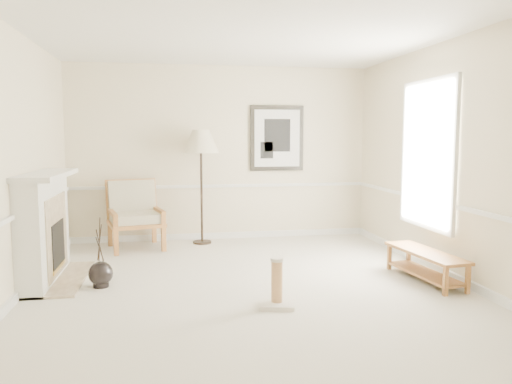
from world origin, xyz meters
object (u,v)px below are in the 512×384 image
floor_vase (101,274)px  scratching_post (277,291)px  floor_lamp (201,145)px  bench (425,261)px  armchair (134,211)px

floor_vase → scratching_post: bearing=-27.7°
floor_lamp → bench: floor_lamp is taller
scratching_post → floor_vase: bearing=152.3°
bench → armchair: bearing=145.1°
armchair → bench: size_ratio=0.82×
armchair → bench: (3.57, -2.49, -0.33)m
armchair → floor_vase: bearing=-110.1°
armchair → floor_lamp: floor_lamp is taller
floor_lamp → floor_vase: bearing=-120.9°
armchair → bench: bearing=-48.1°
floor_vase → floor_lamp: floor_lamp is taller
armchair → bench: 4.36m
bench → floor_lamp: bearing=134.1°
armchair → floor_lamp: 1.48m
floor_lamp → bench: size_ratio=1.42×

